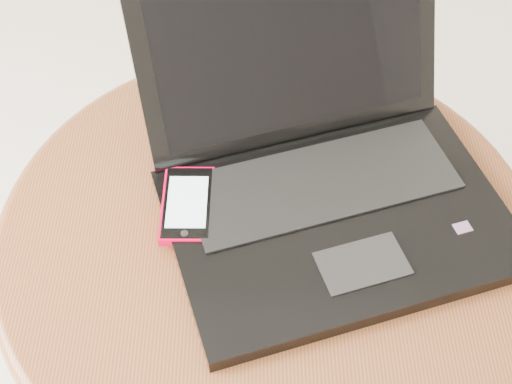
{
  "coord_description": "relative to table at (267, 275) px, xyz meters",
  "views": [
    {
      "loc": [
        -0.06,
        -0.47,
        1.2
      ],
      "look_at": [
        -0.06,
        0.05,
        0.58
      ],
      "focal_mm": 50.57,
      "sensor_mm": 36.0,
      "label": 1
    }
  ],
  "objects": [
    {
      "name": "table",
      "position": [
        0.0,
        0.0,
        0.0
      ],
      "size": [
        0.66,
        0.66,
        0.52
      ],
      "color": "#622E11",
      "rests_on": "ground"
    },
    {
      "name": "laptop",
      "position": [
        0.07,
        0.04,
        0.16
      ],
      "size": [
        0.47,
        0.46,
        0.24
      ],
      "color": "black",
      "rests_on": "table"
    },
    {
      "name": "phone_pink",
      "position": [
        -0.1,
        0.01,
        0.13
      ],
      "size": [
        0.06,
        0.11,
        0.01
      ],
      "color": "red",
      "rests_on": "phone_black"
    },
    {
      "name": "phone_black",
      "position": [
        -0.07,
        0.06,
        0.12
      ],
      "size": [
        0.09,
        0.13,
        0.01
      ],
      "color": "black",
      "rests_on": "table"
    }
  ]
}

